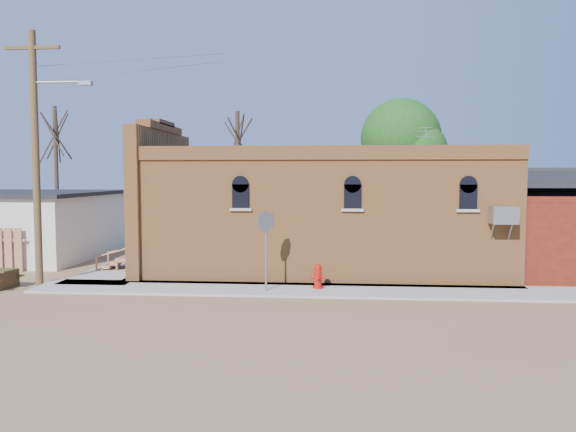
# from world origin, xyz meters

# --- Properties ---
(ground) EXTENTS (120.00, 120.00, 0.00)m
(ground) POSITION_xyz_m (0.00, 0.00, 0.00)
(ground) COLOR brown
(ground) RESTS_ON ground
(sidewalk_south) EXTENTS (19.00, 2.20, 0.08)m
(sidewalk_south) POSITION_xyz_m (1.50, 0.90, 0.04)
(sidewalk_south) COLOR #9E9991
(sidewalk_south) RESTS_ON ground
(sidewalk_west) EXTENTS (2.60, 10.00, 0.08)m
(sidewalk_west) POSITION_xyz_m (-6.30, 6.00, 0.04)
(sidewalk_west) COLOR #9E9991
(sidewalk_west) RESTS_ON ground
(brick_bar) EXTENTS (16.40, 7.97, 6.30)m
(brick_bar) POSITION_xyz_m (1.64, 5.49, 2.34)
(brick_bar) COLOR #BE773A
(brick_bar) RESTS_ON ground
(red_shed) EXTENTS (5.40, 6.40, 4.30)m
(red_shed) POSITION_xyz_m (11.50, 5.50, 2.27)
(red_shed) COLOR #5B140F
(red_shed) RESTS_ON ground
(utility_pole) EXTENTS (3.12, 0.26, 9.00)m
(utility_pole) POSITION_xyz_m (-8.14, 1.20, 4.77)
(utility_pole) COLOR #4C391E
(utility_pole) RESTS_ON ground
(tree_bare_near) EXTENTS (2.80, 2.80, 7.65)m
(tree_bare_near) POSITION_xyz_m (-3.00, 13.00, 5.96)
(tree_bare_near) COLOR #443227
(tree_bare_near) RESTS_ON ground
(tree_bare_far) EXTENTS (2.80, 2.80, 8.16)m
(tree_bare_far) POSITION_xyz_m (-14.00, 14.00, 6.36)
(tree_bare_far) COLOR #443227
(tree_bare_far) RESTS_ON ground
(tree_leafy) EXTENTS (4.40, 4.40, 8.15)m
(tree_leafy) POSITION_xyz_m (6.00, 13.50, 5.93)
(tree_leafy) COLOR #443227
(tree_leafy) RESTS_ON ground
(fire_hydrant) EXTENTS (0.46, 0.41, 0.84)m
(fire_hydrant) POSITION_xyz_m (1.82, 1.07, 0.49)
(fire_hydrant) COLOR #B6100A
(fire_hydrant) RESTS_ON sidewalk_south
(stop_sign) EXTENTS (0.55, 0.58, 2.70)m
(stop_sign) POSITION_xyz_m (0.09, 0.50, 2.16)
(stop_sign) COLOR gray
(stop_sign) RESTS_ON sidewalk_south
(trash_barrel) EXTENTS (0.49, 0.49, 0.71)m
(trash_barrel) POSITION_xyz_m (-5.30, 6.11, 0.43)
(trash_barrel) COLOR navy
(trash_barrel) RESTS_ON sidewalk_west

